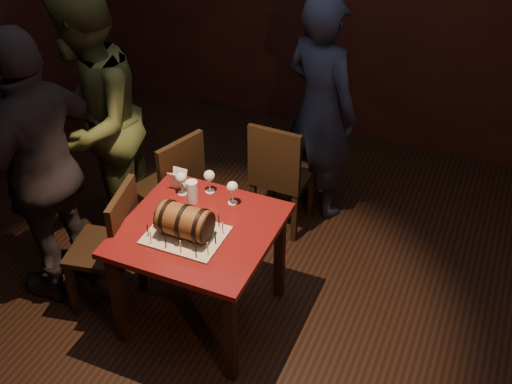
{
  "coord_description": "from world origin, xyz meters",
  "views": [
    {
      "loc": [
        1.29,
        -2.76,
        3.17
      ],
      "look_at": [
        0.09,
        0.05,
        0.95
      ],
      "focal_mm": 45.0,
      "sensor_mm": 36.0,
      "label": 1
    }
  ],
  "objects_px": {
    "pub_table": "(200,241)",
    "wine_glass_mid": "(209,177)",
    "chair_left_front": "(113,243)",
    "pint_of_ale": "(192,192)",
    "wine_glass_right": "(232,188)",
    "wine_glass_left": "(181,179)",
    "chair_left_rear": "(174,185)",
    "barrel_cake": "(185,221)",
    "chair_back": "(279,172)",
    "person_back": "(320,110)",
    "person_left_front": "(44,171)",
    "person_left_rear": "(92,122)"
  },
  "relations": [
    {
      "from": "barrel_cake",
      "to": "person_back",
      "type": "xyz_separation_m",
      "value": [
        0.31,
        1.54,
        0.02
      ]
    },
    {
      "from": "wine_glass_left",
      "to": "person_left_front",
      "type": "distance_m",
      "value": 0.85
    },
    {
      "from": "person_back",
      "to": "person_left_front",
      "type": "height_order",
      "value": "person_left_front"
    },
    {
      "from": "wine_glass_right",
      "to": "person_back",
      "type": "bearing_deg",
      "value": 80.74
    },
    {
      "from": "pub_table",
      "to": "chair_back",
      "type": "xyz_separation_m",
      "value": [
        0.11,
        1.05,
        -0.12
      ]
    },
    {
      "from": "wine_glass_left",
      "to": "person_back",
      "type": "relative_size",
      "value": 0.09
    },
    {
      "from": "wine_glass_left",
      "to": "person_left_rear",
      "type": "distance_m",
      "value": 0.87
    },
    {
      "from": "pint_of_ale",
      "to": "person_back",
      "type": "relative_size",
      "value": 0.09
    },
    {
      "from": "chair_back",
      "to": "wine_glass_mid",
      "type": "bearing_deg",
      "value": -106.62
    },
    {
      "from": "pub_table",
      "to": "wine_glass_mid",
      "type": "relative_size",
      "value": 5.59
    },
    {
      "from": "pint_of_ale",
      "to": "person_left_front",
      "type": "relative_size",
      "value": 0.08
    },
    {
      "from": "wine_glass_left",
      "to": "chair_back",
      "type": "distance_m",
      "value": 0.93
    },
    {
      "from": "pint_of_ale",
      "to": "person_left_rear",
      "type": "bearing_deg",
      "value": 162.33
    },
    {
      "from": "wine_glass_mid",
      "to": "barrel_cake",
      "type": "bearing_deg",
      "value": -81.63
    },
    {
      "from": "wine_glass_mid",
      "to": "person_left_front",
      "type": "xyz_separation_m",
      "value": [
        -0.92,
        -0.44,
        0.07
      ]
    },
    {
      "from": "barrel_cake",
      "to": "pint_of_ale",
      "type": "relative_size",
      "value": 2.39
    },
    {
      "from": "wine_glass_left",
      "to": "pint_of_ale",
      "type": "distance_m",
      "value": 0.12
    },
    {
      "from": "person_left_rear",
      "to": "pub_table",
      "type": "bearing_deg",
      "value": 45.71
    },
    {
      "from": "pub_table",
      "to": "wine_glass_left",
      "type": "height_order",
      "value": "wine_glass_left"
    },
    {
      "from": "chair_left_front",
      "to": "chair_left_rear",
      "type": "bearing_deg",
      "value": 86.24
    },
    {
      "from": "pint_of_ale",
      "to": "chair_back",
      "type": "distance_m",
      "value": 0.92
    },
    {
      "from": "wine_glass_left",
      "to": "pub_table",
      "type": "bearing_deg",
      "value": -46.2
    },
    {
      "from": "barrel_cake",
      "to": "wine_glass_mid",
      "type": "xyz_separation_m",
      "value": [
        -0.07,
        0.45,
        0.01
      ]
    },
    {
      "from": "pint_of_ale",
      "to": "wine_glass_left",
      "type": "bearing_deg",
      "value": 155.02
    },
    {
      "from": "barrel_cake",
      "to": "chair_back",
      "type": "relative_size",
      "value": 0.39
    },
    {
      "from": "pint_of_ale",
      "to": "chair_left_front",
      "type": "relative_size",
      "value": 0.16
    },
    {
      "from": "pint_of_ale",
      "to": "person_back",
      "type": "height_order",
      "value": "person_back"
    },
    {
      "from": "wine_glass_mid",
      "to": "chair_back",
      "type": "xyz_separation_m",
      "value": [
        0.21,
        0.7,
        -0.34
      ]
    },
    {
      "from": "wine_glass_left",
      "to": "chair_left_rear",
      "type": "bearing_deg",
      "value": 128.64
    },
    {
      "from": "wine_glass_mid",
      "to": "wine_glass_right",
      "type": "distance_m",
      "value": 0.19
    },
    {
      "from": "wine_glass_mid",
      "to": "wine_glass_right",
      "type": "height_order",
      "value": "same"
    },
    {
      "from": "person_back",
      "to": "person_left_front",
      "type": "relative_size",
      "value": 0.93
    },
    {
      "from": "chair_back",
      "to": "chair_left_front",
      "type": "height_order",
      "value": "same"
    },
    {
      "from": "chair_left_rear",
      "to": "person_left_front",
      "type": "height_order",
      "value": "person_left_front"
    },
    {
      "from": "pub_table",
      "to": "person_left_rear",
      "type": "distance_m",
      "value": 1.24
    },
    {
      "from": "chair_left_rear",
      "to": "pint_of_ale",
      "type": "bearing_deg",
      "value": -46.03
    },
    {
      "from": "barrel_cake",
      "to": "wine_glass_mid",
      "type": "height_order",
      "value": "barrel_cake"
    },
    {
      "from": "chair_back",
      "to": "chair_left_rear",
      "type": "xyz_separation_m",
      "value": [
        -0.63,
        -0.45,
        0.0
      ]
    },
    {
      "from": "chair_left_front",
      "to": "person_back",
      "type": "relative_size",
      "value": 0.53
    },
    {
      "from": "chair_back",
      "to": "chair_left_rear",
      "type": "relative_size",
      "value": 1.0
    },
    {
      "from": "wine_glass_mid",
      "to": "person_left_front",
      "type": "bearing_deg",
      "value": -154.31
    },
    {
      "from": "pint_of_ale",
      "to": "wine_glass_right",
      "type": "bearing_deg",
      "value": 18.88
    },
    {
      "from": "person_back",
      "to": "person_left_rear",
      "type": "bearing_deg",
      "value": 57.27
    },
    {
      "from": "wine_glass_mid",
      "to": "chair_left_front",
      "type": "bearing_deg",
      "value": -135.75
    },
    {
      "from": "wine_glass_right",
      "to": "person_back",
      "type": "xyz_separation_m",
      "value": [
        0.19,
        1.14,
        0.01
      ]
    },
    {
      "from": "pub_table",
      "to": "person_back",
      "type": "height_order",
      "value": "person_back"
    },
    {
      "from": "wine_glass_left",
      "to": "wine_glass_right",
      "type": "bearing_deg",
      "value": 5.78
    },
    {
      "from": "pint_of_ale",
      "to": "person_left_front",
      "type": "height_order",
      "value": "person_left_front"
    },
    {
      "from": "pub_table",
      "to": "wine_glass_mid",
      "type": "xyz_separation_m",
      "value": [
        -0.1,
        0.35,
        0.23
      ]
    },
    {
      "from": "wine_glass_mid",
      "to": "person_left_front",
      "type": "distance_m",
      "value": 1.02
    }
  ]
}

